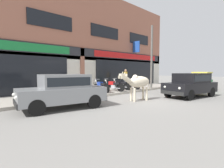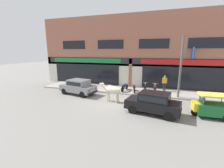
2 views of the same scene
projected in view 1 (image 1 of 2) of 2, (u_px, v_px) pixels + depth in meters
The scene contains 13 objects.
ground_plane at pixel (141, 100), 9.75m from camera, with size 90.00×90.00×0.00m, color gray.
sidewalk at pixel (96, 92), 12.50m from camera, with size 19.00×3.39×0.15m, color #A8A093.
shop_building at pixel (80, 41), 13.59m from camera, with size 23.00×1.40×8.23m.
cow at pixel (138, 82), 9.30m from camera, with size 2.13×0.82×1.61m.
car_0 at pixel (191, 84), 10.70m from camera, with size 3.80×2.20×1.46m.
car_1 at pixel (63, 90), 7.43m from camera, with size 3.81×2.25×1.46m.
auto_rickshaw at pixel (201, 83), 13.49m from camera, with size 2.02×1.25×1.52m.
motorcycle_0 at pixel (101, 87), 11.93m from camera, with size 0.55×1.81×0.88m.
motorcycle_1 at pixel (113, 86), 12.52m from camera, with size 0.65×1.79×0.88m.
motorcycle_2 at pixel (121, 85), 13.42m from camera, with size 0.52×1.81×0.88m.
motorcycle_3 at pixel (131, 84), 13.95m from camera, with size 0.52×1.81×0.88m.
pedestrian at pixel (126, 76), 15.44m from camera, with size 0.48×0.32×1.60m.
utility_pole at pixel (152, 57), 14.78m from camera, with size 0.18×0.18×5.25m, color #595651.
Camera 1 is at (-7.94, -5.72, 1.62)m, focal length 28.00 mm.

